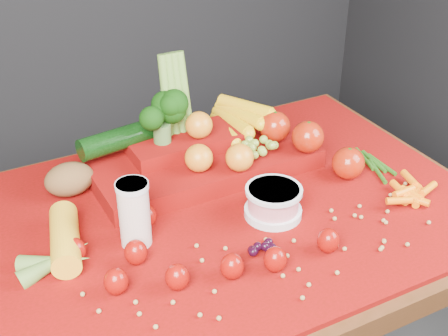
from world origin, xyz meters
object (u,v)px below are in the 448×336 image
milk_glass (134,212)px  yogurt_bowl (273,201)px  table (228,247)px  produce_mound (212,148)px

milk_glass → yogurt_bowl: size_ratio=1.14×
table → yogurt_bowl: size_ratio=9.07×
table → milk_glass: size_ratio=7.94×
yogurt_bowl → produce_mound: size_ratio=0.21×
milk_glass → yogurt_bowl: 0.29m
yogurt_bowl → produce_mound: produce_mound is taller
table → produce_mound: bearing=75.7°
yogurt_bowl → table: bearing=135.4°
table → milk_glass: (-0.22, -0.02, 0.18)m
table → produce_mound: produce_mound is taller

